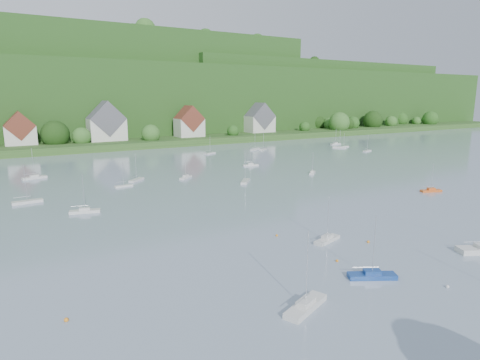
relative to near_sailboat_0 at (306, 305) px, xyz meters
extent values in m
cube|color=#274D1C|center=(10.59, 172.25, 1.04)|extent=(600.00, 60.00, 3.00)
cube|color=#204516|center=(10.59, 247.25, 19.54)|extent=(620.00, 160.00, 40.00)
cube|color=#204516|center=(20.59, 242.25, 27.54)|extent=(240.00, 130.00, 60.00)
cube|color=#204516|center=(170.59, 227.25, 21.54)|extent=(200.00, 110.00, 48.00)
sphere|color=#234C16|center=(229.41, 168.78, 5.86)|extent=(10.24, 10.24, 10.24)
sphere|color=#2A6525|center=(152.09, 152.47, 6.72)|extent=(12.88, 12.88, 12.88)
sphere|color=black|center=(149.94, 170.19, 5.94)|extent=(10.46, 10.46, 10.46)
sphere|color=#234C16|center=(129.02, 157.15, 4.63)|extent=(6.45, 6.45, 6.45)
sphere|color=#2A6525|center=(238.77, 162.13, 4.61)|extent=(6.37, 6.37, 6.37)
sphere|color=black|center=(162.60, 166.25, 6.01)|extent=(10.68, 10.68, 10.68)
sphere|color=black|center=(188.49, 158.67, 6.71)|extent=(12.85, 12.85, 12.85)
sphere|color=#2A6525|center=(3.80, 156.13, 5.20)|extent=(8.19, 8.19, 8.19)
sphere|color=#2A6525|center=(164.55, 162.60, 5.95)|extent=(10.50, 10.50, 10.50)
sphere|color=black|center=(163.36, 156.53, 5.15)|extent=(8.05, 8.05, 8.05)
sphere|color=#2A6525|center=(57.44, 164.34, 6.49)|extent=(12.16, 12.16, 12.16)
sphere|color=#2A6525|center=(33.58, 152.19, 5.38)|extent=(8.73, 8.73, 8.73)
sphere|color=#234C16|center=(209.23, 160.01, 5.05)|extent=(7.74, 7.74, 7.74)
sphere|color=#234C16|center=(169.63, 158.36, 5.41)|extent=(8.84, 8.84, 8.84)
sphere|color=#234C16|center=(246.45, 156.49, 6.21)|extent=(11.28, 11.28, 11.28)
sphere|color=#234C16|center=(78.43, 153.94, 4.57)|extent=(6.24, 6.24, 6.24)
sphere|color=black|center=(100.02, 166.79, 5.19)|extent=(8.16, 8.16, 8.16)
sphere|color=#2A6525|center=(155.36, 164.57, 5.17)|extent=(8.09, 8.09, 8.09)
sphere|color=#2A6525|center=(207.73, 159.55, 5.18)|extent=(8.14, 8.14, 8.14)
sphere|color=black|center=(-6.41, 158.61, 6.41)|extent=(11.92, 11.92, 11.92)
sphere|color=#234C16|center=(50.09, 227.28, 59.78)|extent=(12.83, 12.83, 12.83)
sphere|color=#234C16|center=(11.70, 251.90, 59.77)|extent=(12.73, 12.73, 12.73)
sphere|color=#234C16|center=(93.99, 216.79, 59.55)|extent=(11.50, 11.50, 11.50)
sphere|color=#234C16|center=(71.30, 247.14, 60.10)|extent=(14.65, 14.65, 14.65)
sphere|color=#2A6525|center=(49.84, 203.54, 59.63)|extent=(11.95, 11.95, 11.95)
sphere|color=#234C16|center=(130.03, 210.83, 59.25)|extent=(9.76, 9.76, 9.76)
sphere|color=black|center=(7.12, 215.56, 58.98)|extent=(8.21, 8.21, 8.21)
sphere|color=#2A6525|center=(-12.23, 239.35, 59.68)|extent=(12.24, 12.24, 12.24)
sphere|color=#2A6525|center=(125.10, 215.23, 59.11)|extent=(9.00, 9.00, 9.00)
sphere|color=#234C16|center=(111.62, 230.22, 58.94)|extent=(8.03, 8.03, 8.03)
sphere|color=#2A6525|center=(187.24, 230.56, 47.20)|extent=(9.52, 9.52, 9.52)
sphere|color=#2A6525|center=(243.79, 231.25, 47.13)|extent=(9.12, 9.12, 9.12)
sphere|color=#2A6525|center=(111.07, 230.61, 48.16)|extent=(14.97, 14.97, 14.97)
sphere|color=black|center=(172.51, 201.11, 46.85)|extent=(7.52, 7.52, 7.52)
sphere|color=#234C16|center=(89.26, 228.07, 47.25)|extent=(9.78, 9.78, 9.78)
sphere|color=#234C16|center=(130.28, 226.96, 47.64)|extent=(12.02, 12.02, 12.02)
sphere|color=black|center=(148.49, 208.27, 47.56)|extent=(11.57, 11.57, 11.57)
sphere|color=#234C16|center=(133.02, 194.99, 47.75)|extent=(12.65, 12.65, 12.65)
sphere|color=#2A6525|center=(153.23, 200.62, 46.99)|extent=(8.28, 8.28, 8.28)
sphere|color=black|center=(178.49, 236.56, 46.85)|extent=(7.47, 7.47, 7.47)
sphere|color=#2A6525|center=(109.73, 219.48, 47.20)|extent=(9.48, 9.48, 9.48)
sphere|color=black|center=(200.03, 243.47, 41.01)|extent=(8.43, 8.43, 8.43)
sphere|color=black|center=(192.66, 216.93, 41.91)|extent=(13.54, 13.54, 13.54)
sphere|color=black|center=(129.26, 224.60, 42.18)|extent=(15.08, 15.08, 15.08)
sphere|color=#2A6525|center=(119.00, 240.27, 42.34)|extent=(15.99, 15.99, 15.99)
sphere|color=black|center=(6.89, 244.46, 42.29)|extent=(15.72, 15.72, 15.72)
sphere|color=#2A6525|center=(229.00, 273.75, 42.02)|extent=(14.17, 14.17, 14.17)
sphere|color=#234C16|center=(21.48, 240.17, 41.38)|extent=(10.54, 10.54, 10.54)
sphere|color=black|center=(243.69, 206.24, 42.01)|extent=(14.14, 14.14, 14.14)
cube|color=silver|center=(-19.41, 161.25, 6.54)|extent=(12.00, 9.00, 8.00)
cube|color=brown|center=(-19.41, 161.25, 10.54)|extent=(12.00, 9.36, 12.00)
cube|color=silver|center=(15.59, 160.25, 7.54)|extent=(16.00, 11.00, 10.00)
cube|color=#54545B|center=(15.59, 160.25, 12.54)|extent=(16.00, 11.44, 16.00)
cube|color=silver|center=(55.59, 158.25, 7.04)|extent=(13.00, 10.00, 9.00)
cube|color=brown|center=(55.59, 158.25, 11.54)|extent=(13.00, 10.40, 13.00)
cube|color=silver|center=(100.59, 162.25, 7.04)|extent=(15.00, 10.00, 9.00)
cube|color=#54545B|center=(100.59, 162.25, 11.54)|extent=(15.00, 10.40, 15.00)
cube|color=silver|center=(0.00, 0.00, -0.13)|extent=(6.85, 4.22, 0.66)
cube|color=silver|center=(0.00, 0.00, 0.45)|extent=(2.64, 2.08, 0.50)
cylinder|color=silver|center=(0.00, 0.00, 4.35)|extent=(0.10, 0.10, 8.29)
cylinder|color=silver|center=(-0.92, -0.37, 1.10)|extent=(3.41, 1.45, 0.08)
cube|color=navy|center=(12.30, 1.72, -0.16)|extent=(6.17, 4.42, 0.61)
cube|color=navy|center=(12.30, 1.72, 0.40)|extent=(2.44, 2.07, 0.50)
cylinder|color=silver|center=(12.30, 1.72, 3.96)|extent=(0.10, 0.10, 7.62)
cylinder|color=silver|center=(11.50, 2.16, 1.05)|extent=(2.98, 1.68, 0.08)
cube|color=silver|center=(16.59, 14.74, -0.19)|extent=(5.72, 3.05, 0.55)
cube|color=silver|center=(16.59, 14.74, 0.34)|extent=(2.16, 1.58, 0.50)
cylinder|color=silver|center=(16.59, 14.74, 3.53)|extent=(0.10, 0.10, 6.88)
cylinder|color=silver|center=(15.80, 14.51, 0.99)|extent=(2.92, 0.94, 0.08)
cylinder|color=silver|center=(32.56, -0.18, 1.26)|extent=(4.12, 1.98, 0.08)
cube|color=#D65A1F|center=(62.33, 27.97, -0.21)|extent=(5.32, 3.19, 0.51)
cube|color=#D65A1F|center=(62.33, 27.97, 0.30)|extent=(2.04, 1.59, 0.50)
cylinder|color=silver|center=(62.33, 27.97, 3.27)|extent=(0.10, 0.10, 6.43)
cylinder|color=silver|center=(61.61, 28.25, 0.95)|extent=(2.67, 1.09, 0.08)
sphere|color=orange|center=(12.24, 7.94, -0.46)|extent=(0.41, 0.41, 0.41)
sphere|color=silver|center=(18.13, -4.81, -0.46)|extent=(0.44, 0.44, 0.44)
sphere|color=orange|center=(21.92, 11.05, -0.46)|extent=(0.45, 0.45, 0.45)
sphere|color=orange|center=(11.17, 20.96, -0.46)|extent=(0.40, 0.40, 0.40)
sphere|color=orange|center=(-22.87, 10.74, -0.46)|extent=(0.48, 0.48, 0.48)
cube|color=silver|center=(112.54, 113.67, -0.18)|extent=(5.76, 1.79, 0.57)
cube|color=silver|center=(112.54, 113.67, 0.36)|extent=(2.03, 1.18, 0.50)
cylinder|color=silver|center=(112.54, 113.67, 3.68)|extent=(0.10, 0.10, 7.14)
cylinder|color=silver|center=(111.69, 113.64, 1.01)|extent=(3.14, 0.18, 0.08)
cube|color=silver|center=(29.07, 60.49, -0.17)|extent=(5.05, 5.64, 0.59)
cylinder|color=silver|center=(29.07, 60.49, 3.84)|extent=(0.10, 0.10, 7.42)
cylinder|color=silver|center=(28.50, 59.81, 1.03)|extent=(2.13, 2.57, 0.08)
cube|color=silver|center=(108.91, 104.41, -0.22)|extent=(4.89, 1.97, 0.48)
cylinder|color=silver|center=(108.91, 104.41, 2.99)|extent=(0.10, 0.10, 5.95)
cylinder|color=silver|center=(108.20, 104.51, 0.91)|extent=(2.60, 0.44, 0.08)
cube|color=silver|center=(-19.64, 94.89, -0.14)|extent=(6.67, 2.95, 0.65)
cube|color=silver|center=(-19.64, 94.89, 0.43)|extent=(2.45, 1.65, 0.50)
cylinder|color=silver|center=(-19.64, 94.89, 4.21)|extent=(0.10, 0.10, 8.06)
cylinder|color=silver|center=(-20.59, 94.71, 1.08)|extent=(3.50, 0.72, 0.08)
cube|color=silver|center=(68.05, 116.40, -0.16)|extent=(6.14, 4.63, 0.61)
cylinder|color=silver|center=(68.05, 116.40, 3.98)|extent=(0.10, 0.10, 7.67)
cylinder|color=silver|center=(67.26, 115.92, 1.05)|extent=(2.93, 1.81, 0.08)
cube|color=silver|center=(53.17, 61.12, -0.23)|extent=(4.36, 4.12, 0.47)
cube|color=silver|center=(53.17, 61.12, 0.26)|extent=(1.83, 1.78, 0.50)
cylinder|color=silver|center=(53.17, 61.12, 2.94)|extent=(0.10, 0.10, 5.86)
cylinder|color=silver|center=(52.65, 60.65, 0.91)|extent=(1.96, 1.79, 0.08)
cube|color=silver|center=(-0.71, 71.70, -0.23)|extent=(4.73, 1.66, 0.46)
cylinder|color=silver|center=(-0.71, 71.70, 2.91)|extent=(0.10, 0.10, 5.81)
cylinder|color=silver|center=(-1.41, 71.64, 0.90)|extent=(2.55, 0.28, 0.08)
cube|color=silver|center=(4.36, 77.50, -0.18)|extent=(5.19, 4.90, 0.56)
cylinder|color=silver|center=(4.36, 77.50, 3.59)|extent=(0.10, 0.10, 6.98)
cylinder|color=silver|center=(3.74, 76.94, 1.00)|extent=(2.33, 2.12, 0.08)
cube|color=silver|center=(17.45, 73.86, -0.21)|extent=(4.86, 4.37, 0.51)
cube|color=silver|center=(17.45, 73.86, 0.30)|extent=(2.02, 1.92, 0.50)
cylinder|color=silver|center=(17.45, 73.86, 3.25)|extent=(0.10, 0.10, 6.41)
cylinder|color=silver|center=(16.86, 73.37, 0.95)|extent=(2.22, 1.86, 0.08)
cube|color=silver|center=(-23.14, 66.02, -0.16)|extent=(6.23, 2.20, 0.61)
cylinder|color=silver|center=(-23.14, 66.02, 3.97)|extent=(0.10, 0.10, 7.64)
cylinder|color=silver|center=(-24.05, 65.94, 1.05)|extent=(3.36, 0.35, 0.08)
cube|color=silver|center=(-13.73, 51.74, -0.17)|extent=(6.08, 3.08, 0.59)
cube|color=silver|center=(-13.73, 51.74, 0.37)|extent=(2.27, 1.63, 0.50)
cylinder|color=silver|center=(-13.73, 51.74, 3.78)|extent=(0.10, 0.10, 7.32)
cylinder|color=silver|center=(-14.58, 51.96, 1.02)|extent=(3.13, 0.90, 0.08)
cube|color=silver|center=(70.87, 114.09, -0.18)|extent=(5.47, 4.76, 0.57)
cylinder|color=silver|center=(70.87, 114.09, 3.67)|extent=(0.10, 0.10, 7.12)
cylinder|color=silver|center=(70.20, 113.56, 1.01)|extent=(2.52, 1.99, 0.08)
cube|color=silver|center=(104.58, 102.68, -0.16)|extent=(5.07, 5.76, 0.60)
cylinder|color=silver|center=(104.58, 102.68, 3.90)|extent=(0.10, 0.10, 7.52)
cylinder|color=silver|center=(104.02, 103.39, 1.04)|extent=(2.13, 2.64, 0.08)
cube|color=silver|center=(44.49, 82.37, -0.20)|extent=(5.39, 2.82, 0.52)
cube|color=silver|center=(44.49, 82.37, 0.31)|extent=(2.02, 1.47, 0.50)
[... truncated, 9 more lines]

